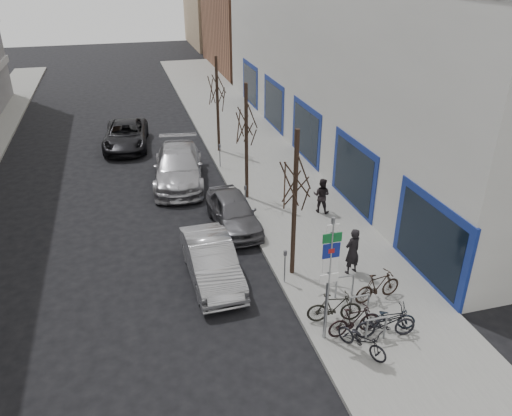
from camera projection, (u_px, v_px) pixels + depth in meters
ground at (246, 356)px, 14.36m from camera, size 120.00×120.00×0.00m
sidewalk_east at (285, 194)px, 23.99m from camera, size 5.00×70.00×0.15m
commercial_building at (454, 55)px, 29.86m from camera, size 20.00×32.00×10.00m
brick_building_far at (272, 26)px, 50.00m from camera, size 12.00×14.00×8.00m
tan_building_far at (241, 7)px, 62.79m from camera, size 13.00×12.00×9.00m
highway_sign_pole at (329, 273)px, 13.80m from camera, size 0.55×0.10×4.20m
bike_rack at (359, 304)px, 15.48m from camera, size 0.66×2.26×0.83m
tree_near at (296, 170)px, 16.12m from camera, size 1.80×1.80×5.50m
tree_mid at (246, 115)px, 21.71m from camera, size 1.80×1.80×5.50m
tree_far at (217, 82)px, 27.30m from camera, size 1.80×1.80×5.50m
meter_front at (285, 263)px, 17.03m from camera, size 0.10×0.08×1.27m
meter_mid at (245, 196)px, 21.76m from camera, size 0.10×0.08×1.27m
meter_back at (220, 153)px, 26.49m from camera, size 0.10×0.08×1.27m
bike_near_left at (362, 338)px, 14.10m from camera, size 1.24×1.67×1.00m
bike_near_right at (354, 320)px, 14.77m from camera, size 1.68×0.54×1.01m
bike_mid_curb at (390, 315)px, 15.03m from camera, size 1.64×0.96×0.96m
bike_mid_inner at (334, 307)px, 15.30m from camera, size 1.79×0.84×1.04m
bike_far_curb at (386, 321)px, 14.66m from camera, size 1.89×0.82×1.12m
bike_far_inner at (378, 286)px, 16.27m from camera, size 1.81×0.79×1.06m
parked_car_front at (212, 261)px, 17.49m from camera, size 1.69×4.51×1.47m
parked_car_mid at (233, 212)px, 20.90m from camera, size 1.87×4.30×1.44m
parked_car_back at (179, 167)px, 24.98m from camera, size 3.16×6.15×1.71m
lane_car at (126, 135)px, 29.74m from camera, size 2.98×5.53×1.48m
pedestrian_near at (352, 251)px, 17.52m from camera, size 0.73×0.58×1.76m
pedestrian_far at (322, 195)px, 21.79m from camera, size 0.71×0.68×1.60m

